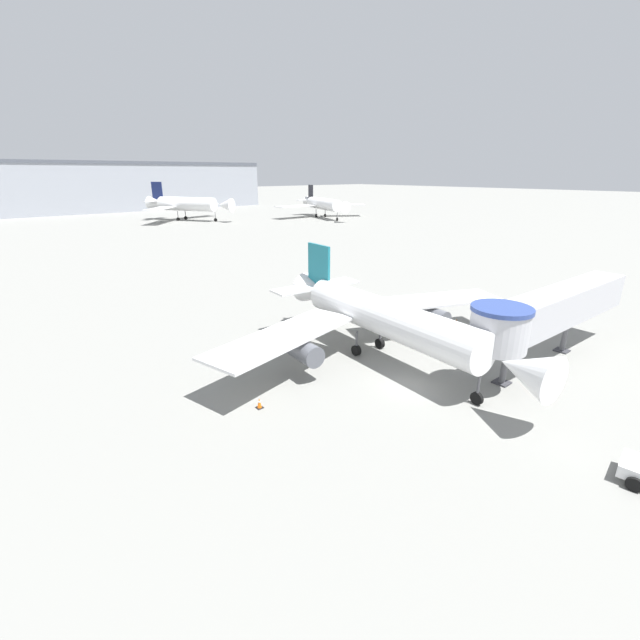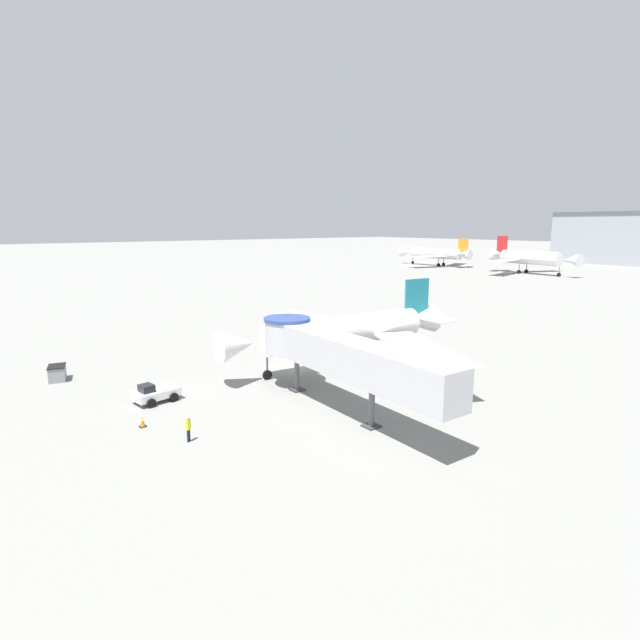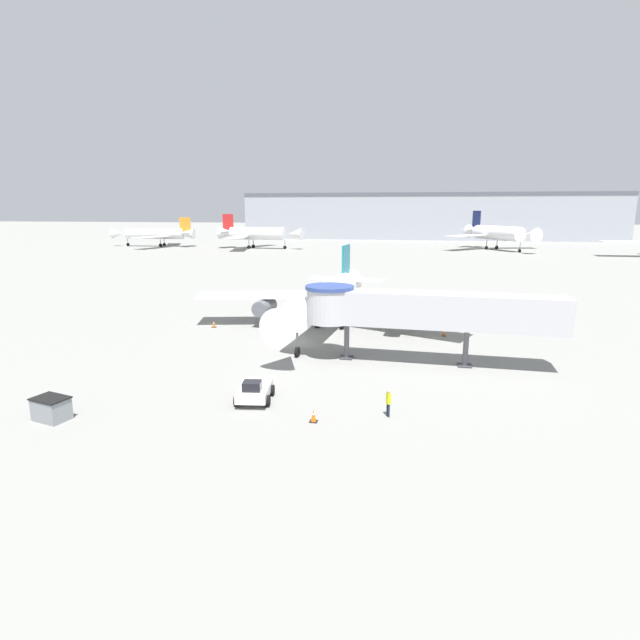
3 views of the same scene
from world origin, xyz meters
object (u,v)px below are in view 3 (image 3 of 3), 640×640
object	(u,v)px
traffic_cone_port_wing	(214,324)
service_container_gray	(51,409)
traffic_cone_starboard_wing	(444,333)
background_jet_red_tail	(256,234)
traffic_cone_apron_front	(314,416)
ground_crew_marshaller	(388,401)
main_airplane	(326,298)
jet_bridge	(413,309)
pushback_tug_white	(254,390)
background_jet_navy_tail	(497,233)
background_jet_orange_tail	(157,234)

from	to	relation	value
traffic_cone_port_wing	service_container_gray	bearing A→B (deg)	-90.66
service_container_gray	traffic_cone_starboard_wing	world-z (taller)	service_container_gray
traffic_cone_port_wing	background_jet_red_tail	size ratio (longest dim) A/B	0.02
traffic_cone_port_wing	traffic_cone_apron_front	xyz separation A→B (m)	(15.38, -21.99, 0.03)
traffic_cone_port_wing	ground_crew_marshaller	xyz separation A→B (m)	(19.74, -20.40, 0.67)
main_airplane	traffic_cone_apron_front	distance (m)	22.81
background_jet_red_tail	traffic_cone_apron_front	bearing A→B (deg)	-155.67
jet_bridge	service_container_gray	xyz separation A→B (m)	(-21.33, -15.68, -3.84)
jet_bridge	service_container_gray	bearing A→B (deg)	-141.29
pushback_tug_white	background_jet_red_tail	distance (m)	131.34
main_airplane	background_jet_navy_tail	size ratio (longest dim) A/B	0.99
service_container_gray	traffic_cone_port_wing	world-z (taller)	service_container_gray
pushback_tug_white	traffic_cone_starboard_wing	size ratio (longest dim) A/B	5.61
service_container_gray	ground_crew_marshaller	distance (m)	20.46
background_jet_navy_tail	background_jet_red_tail	bearing A→B (deg)	156.85
main_airplane	traffic_cone_port_wing	bearing A→B (deg)	-172.96
service_container_gray	background_jet_navy_tail	distance (m)	146.33
traffic_cone_port_wing	main_airplane	bearing A→B (deg)	1.78
traffic_cone_port_wing	traffic_cone_starboard_wing	bearing A→B (deg)	1.69
background_jet_navy_tail	background_jet_red_tail	world-z (taller)	background_jet_navy_tail
traffic_cone_apron_front	background_jet_red_tail	size ratio (longest dim) A/B	0.03
jet_bridge	background_jet_red_tail	bearing A→B (deg)	115.96
jet_bridge	ground_crew_marshaller	distance (m)	12.09
traffic_cone_starboard_wing	ground_crew_marshaller	xyz separation A→B (m)	(-4.49, -21.12, 0.69)
main_airplane	jet_bridge	distance (m)	12.84
traffic_cone_starboard_wing	background_jet_orange_tail	bearing A→B (deg)	129.64
pushback_tug_white	traffic_cone_starboard_wing	distance (m)	24.19
pushback_tug_white	background_jet_orange_tail	distance (m)	148.03
pushback_tug_white	background_jet_red_tail	world-z (taller)	background_jet_red_tail
background_jet_navy_tail	background_jet_red_tail	distance (m)	75.40
main_airplane	traffic_cone_port_wing	world-z (taller)	main_airplane
jet_bridge	ground_crew_marshaller	bearing A→B (deg)	-94.10
pushback_tug_white	traffic_cone_starboard_wing	bearing A→B (deg)	48.87
jet_bridge	pushback_tug_white	distance (m)	15.14
service_container_gray	main_airplane	bearing A→B (deg)	63.37
ground_crew_marshaller	background_jet_orange_tail	distance (m)	153.53
main_airplane	background_jet_red_tail	world-z (taller)	background_jet_red_tail
traffic_cone_apron_front	background_jet_red_tail	bearing A→B (deg)	109.15
main_airplane	background_jet_orange_tail	distance (m)	132.11
traffic_cone_port_wing	traffic_cone_apron_front	distance (m)	26.83
pushback_tug_white	background_jet_navy_tail	distance (m)	138.21
service_container_gray	traffic_cone_port_wing	size ratio (longest dim) A/B	3.30
pushback_tug_white	service_container_gray	world-z (taller)	pushback_tug_white
jet_bridge	traffic_cone_port_wing	distance (m)	23.24
traffic_cone_apron_front	background_jet_navy_tail	xyz separation A→B (m)	(30.59, 136.15, 4.81)
background_jet_orange_tail	jet_bridge	bearing A→B (deg)	31.07
service_container_gray	jet_bridge	bearing A→B (deg)	36.32
pushback_tug_white	service_container_gray	bearing A→B (deg)	-162.76
traffic_cone_port_wing	background_jet_navy_tail	world-z (taller)	background_jet_navy_tail
background_jet_navy_tail	pushback_tug_white	bearing A→B (deg)	-134.35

